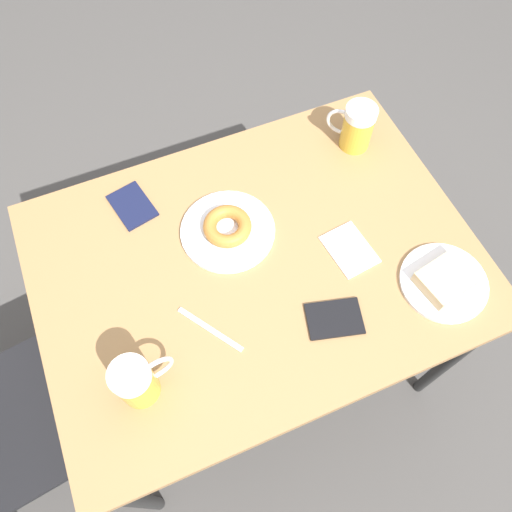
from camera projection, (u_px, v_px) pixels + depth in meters
ground_plane at (256, 351)px, 1.87m from camera, size 8.00×8.00×0.00m
table at (256, 271)px, 1.27m from camera, size 0.78×1.06×0.75m
plate_with_cake at (445, 280)px, 1.17m from camera, size 0.21×0.21×0.04m
plate_with_donut at (228, 229)px, 1.23m from camera, size 0.24×0.24×0.04m
beer_mug_left at (137, 381)px, 1.01m from camera, size 0.08×0.13×0.13m
beer_mug_center at (357, 127)px, 1.32m from camera, size 0.11×0.11×0.13m
napkin_folded at (349, 249)px, 1.22m from camera, size 0.14×0.11×0.00m
fork at (210, 329)px, 1.13m from camera, size 0.15×0.11×0.00m
passport_near_edge at (132, 206)px, 1.28m from camera, size 0.14×0.11×0.01m
passport_far_edge at (334, 319)px, 1.14m from camera, size 0.12×0.14×0.01m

